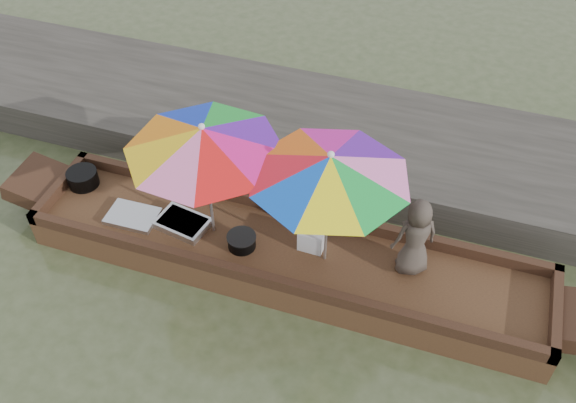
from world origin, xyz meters
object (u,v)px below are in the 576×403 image
(cooking_pot, at_px, (83,178))
(supply_bag, at_px, (312,239))
(vendor, at_px, (416,237))
(charcoal_grill, at_px, (242,242))
(umbrella_stern, at_px, (328,209))
(tray_scallop, at_px, (133,216))
(boat_hull, at_px, (285,258))
(umbrella_bow, at_px, (208,181))
(tray_crayfish, at_px, (183,223))

(cooking_pot, relative_size, supply_bag, 1.35)
(cooking_pot, distance_m, supply_bag, 3.00)
(cooking_pot, distance_m, vendor, 4.13)
(charcoal_grill, bearing_deg, umbrella_stern, 7.65)
(supply_bag, xyz_separation_m, vendor, (1.11, 0.05, 0.37))
(charcoal_grill, relative_size, umbrella_stern, 0.19)
(umbrella_stern, bearing_deg, tray_scallop, -176.89)
(supply_bag, bearing_deg, boat_hull, -156.54)
(umbrella_bow, distance_m, umbrella_stern, 1.34)
(tray_crayfish, xyz_separation_m, umbrella_bow, (0.37, 0.05, 0.73))
(boat_hull, distance_m, umbrella_stern, 1.06)
(boat_hull, bearing_deg, supply_bag, 23.46)
(umbrella_bow, bearing_deg, tray_crayfish, -171.81)
(tray_scallop, distance_m, vendor, 3.30)
(tray_crayfish, xyz_separation_m, umbrella_stern, (1.71, 0.05, 0.73))
(umbrella_stern, bearing_deg, tray_crayfish, -178.23)
(umbrella_bow, bearing_deg, umbrella_stern, 0.00)
(tray_crayfish, relative_size, charcoal_grill, 1.87)
(boat_hull, height_order, umbrella_stern, umbrella_stern)
(charcoal_grill, bearing_deg, vendor, 8.90)
(supply_bag, bearing_deg, vendor, 2.33)
(cooking_pot, height_order, vendor, vendor)
(charcoal_grill, bearing_deg, boat_hull, 14.86)
(boat_hull, bearing_deg, tray_crayfish, -177.56)
(tray_scallop, bearing_deg, supply_bag, 6.57)
(umbrella_stern, bearing_deg, charcoal_grill, -172.35)
(tray_crayfish, distance_m, supply_bag, 1.53)
(charcoal_grill, relative_size, umbrella_bow, 0.19)
(umbrella_stern, bearing_deg, vendor, 10.17)
(cooking_pot, bearing_deg, umbrella_stern, -3.76)
(vendor, height_order, umbrella_stern, umbrella_stern)
(charcoal_grill, height_order, supply_bag, supply_bag)
(supply_bag, distance_m, vendor, 1.17)
(charcoal_grill, xyz_separation_m, umbrella_stern, (0.94, 0.13, 0.70))
(tray_crayfish, xyz_separation_m, vendor, (2.63, 0.22, 0.45))
(tray_crayfish, relative_size, vendor, 0.59)
(boat_hull, distance_m, vendor, 1.55)
(umbrella_stern, bearing_deg, cooking_pot, 176.24)
(boat_hull, bearing_deg, vendor, 6.81)
(boat_hull, xyz_separation_m, umbrella_bow, (-0.88, 0.00, 0.95))
(boat_hull, distance_m, cooking_pot, 2.75)
(vendor, bearing_deg, umbrella_bow, -26.39)
(cooking_pot, relative_size, tray_crayfish, 0.64)
(boat_hull, bearing_deg, umbrella_bow, 180.00)
(tray_crayfish, bearing_deg, cooking_pot, 169.95)
(umbrella_bow, bearing_deg, charcoal_grill, -17.49)
(boat_hull, distance_m, tray_crayfish, 1.27)
(vendor, height_order, umbrella_bow, umbrella_bow)
(boat_hull, height_order, charcoal_grill, charcoal_grill)
(cooking_pot, distance_m, tray_crayfish, 1.50)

